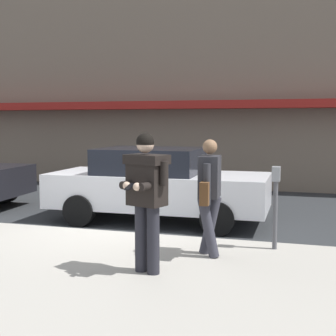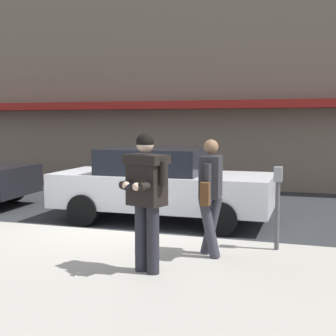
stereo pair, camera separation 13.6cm
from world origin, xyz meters
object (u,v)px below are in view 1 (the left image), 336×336
object	(u,v)px
pedestrian_with_bag	(209,190)
parking_meter	(276,195)
parked_sedan_mid	(157,184)
man_texting_on_phone	(146,188)

from	to	relation	value
pedestrian_with_bag	parking_meter	bearing A→B (deg)	35.95
parked_sedan_mid	parking_meter	world-z (taller)	parked_sedan_mid
pedestrian_with_bag	parked_sedan_mid	bearing A→B (deg)	121.96
parked_sedan_mid	pedestrian_with_bag	xyz separation A→B (m)	(1.65, -2.64, 0.32)
parked_sedan_mid	man_texting_on_phone	bearing A→B (deg)	-74.08
parked_sedan_mid	man_texting_on_phone	distance (m)	3.79
man_texting_on_phone	parking_meter	distance (m)	2.24
parked_sedan_mid	man_texting_on_phone	size ratio (longest dim) A/B	2.50
man_texting_on_phone	parking_meter	xyz separation A→B (m)	(1.51, 1.62, -0.28)
pedestrian_with_bag	parking_meter	distance (m)	1.11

